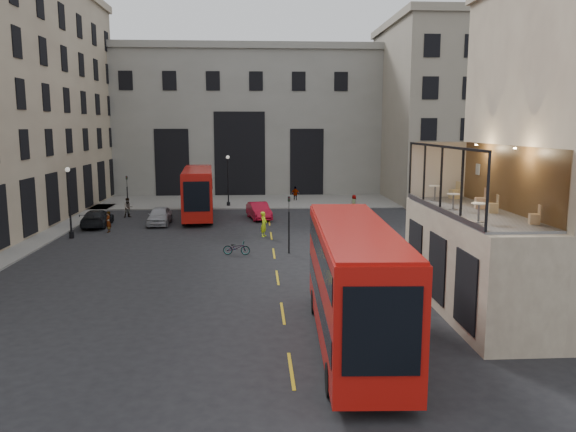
{
  "coord_description": "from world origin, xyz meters",
  "views": [
    {
      "loc": [
        -3.17,
        -24.18,
        8.34
      ],
      "look_at": [
        -1.24,
        8.92,
        3.0
      ],
      "focal_mm": 35.0,
      "sensor_mm": 36.0,
      "label": 1
    }
  ],
  "objects": [
    {
      "name": "host_frontage",
      "position": [
        6.5,
        0.0,
        2.25
      ],
      "size": [
        3.0,
        11.0,
        4.5
      ],
      "primitive_type": "cube",
      "color": "#C3B192",
      "rests_on": "ground"
    },
    {
      "name": "building_right",
      "position": [
        20.0,
        39.97,
        10.39
      ],
      "size": [
        16.6,
        18.6,
        20.0
      ],
      "color": "gray",
      "rests_on": "ground"
    },
    {
      "name": "traffic_light_near",
      "position": [
        -1.0,
        12.0,
        2.42
      ],
      "size": [
        0.16,
        0.2,
        3.8
      ],
      "color": "black",
      "rests_on": "ground"
    },
    {
      "name": "host_building_main",
      "position": [
        9.95,
        0.0,
        7.79
      ],
      "size": [
        7.26,
        11.4,
        15.1
      ],
      "color": "#C3B192",
      "rests_on": "ground"
    },
    {
      "name": "pedestrian_b",
      "position": [
        -9.54,
        33.26,
        0.97
      ],
      "size": [
        1.44,
        1.17,
        1.95
      ],
      "primitive_type": "imported",
      "rotation": [
        0.0,
        0.0,
        0.42
      ],
      "color": "gray",
      "rests_on": "ground"
    },
    {
      "name": "traffic_light_far",
      "position": [
        -15.0,
        28.0,
        2.42
      ],
      "size": [
        0.16,
        0.2,
        3.8
      ],
      "color": "black",
      "rests_on": "ground"
    },
    {
      "name": "car_a",
      "position": [
        -11.36,
        23.62,
        0.76
      ],
      "size": [
        1.86,
        4.48,
        1.52
      ],
      "primitive_type": "imported",
      "rotation": [
        0.0,
        0.0,
        0.01
      ],
      "color": "#A7A9AF",
      "rests_on": "ground"
    },
    {
      "name": "cafe_table_near",
      "position": [
        5.58,
        -2.91,
        5.1
      ],
      "size": [
        0.61,
        0.61,
        0.76
      ],
      "color": "white",
      "rests_on": "cafe_floor"
    },
    {
      "name": "car_c",
      "position": [
        -16.44,
        22.97,
        0.71
      ],
      "size": [
        2.19,
        4.95,
        1.41
      ],
      "primitive_type": "imported",
      "rotation": [
        0.0,
        0.0,
        3.18
      ],
      "color": "black",
      "rests_on": "ground"
    },
    {
      "name": "ground",
      "position": [
        0.0,
        0.0,
        0.0
      ],
      "size": [
        140.0,
        140.0,
        0.0
      ],
      "primitive_type": "plane",
      "color": "black",
      "rests_on": "ground"
    },
    {
      "name": "street_lamp_b",
      "position": [
        -6.0,
        34.0,
        2.39
      ],
      "size": [
        0.36,
        0.36,
        5.33
      ],
      "color": "black",
      "rests_on": "ground"
    },
    {
      "name": "car_b",
      "position": [
        -2.88,
        26.04,
        0.75
      ],
      "size": [
        2.46,
        4.75,
        1.49
      ],
      "primitive_type": "imported",
      "rotation": [
        0.0,
        0.0,
        0.2
      ],
      "color": "#A70A21",
      "rests_on": "ground"
    },
    {
      "name": "cyclist",
      "position": [
        -2.57,
        17.81,
        0.96
      ],
      "size": [
        0.68,
        0.81,
        1.91
      ],
      "primitive_type": "imported",
      "rotation": [
        0.0,
        0.0,
        1.21
      ],
      "color": "#D6FF1A",
      "rests_on": "ground"
    },
    {
      "name": "cafe_table_far",
      "position": [
        5.87,
        3.41,
        5.12
      ],
      "size": [
        0.62,
        0.62,
        0.78
      ],
      "color": "white",
      "rests_on": "cafe_floor"
    },
    {
      "name": "pavement_far",
      "position": [
        -6.0,
        38.0,
        0.06
      ],
      "size": [
        40.0,
        12.0,
        0.12
      ],
      "primitive_type": "cube",
      "color": "slate",
      "rests_on": "ground"
    },
    {
      "name": "bicycle",
      "position": [
        -4.44,
        11.79,
        0.46
      ],
      "size": [
        1.82,
        0.81,
        0.92
      ],
      "primitive_type": "imported",
      "rotation": [
        0.0,
        0.0,
        1.46
      ],
      "color": "gray",
      "rests_on": "ground"
    },
    {
      "name": "street_lamp_a",
      "position": [
        -17.0,
        18.0,
        2.39
      ],
      "size": [
        0.36,
        0.36,
        5.33
      ],
      "color": "black",
      "rests_on": "ground"
    },
    {
      "name": "cafe_table_mid",
      "position": [
        5.72,
        0.37,
        5.08
      ],
      "size": [
        0.58,
        0.58,
        0.73
      ],
      "color": "silver",
      "rests_on": "cafe_floor"
    },
    {
      "name": "gateway",
      "position": [
        -5.0,
        47.99,
        9.39
      ],
      "size": [
        35.0,
        10.6,
        18.0
      ],
      "color": "gray",
      "rests_on": "ground"
    },
    {
      "name": "pedestrian_c",
      "position": [
        1.27,
        37.74,
        0.83
      ],
      "size": [
        0.99,
        0.43,
        1.66
      ],
      "primitive_type": "imported",
      "rotation": [
        0.0,
        0.0,
        3.11
      ],
      "color": "gray",
      "rests_on": "ground"
    },
    {
      "name": "pedestrian_a",
      "position": [
        -14.87,
        27.57,
        0.9
      ],
      "size": [
        1.08,
        0.98,
        1.8
      ],
      "primitive_type": "imported",
      "rotation": [
        0.0,
        0.0,
        0.42
      ],
      "color": "gray",
      "rests_on": "ground"
    },
    {
      "name": "cafe_floor",
      "position": [
        6.5,
        0.0,
        4.55
      ],
      "size": [
        3.0,
        10.0,
        0.1
      ],
      "primitive_type": "cube",
      "color": "slate",
      "rests_on": "host_frontage"
    },
    {
      "name": "pedestrian_e",
      "position": [
        -14.83,
        20.24,
        0.84
      ],
      "size": [
        0.4,
        0.61,
        1.68
      ],
      "primitive_type": "imported",
      "rotation": [
        0.0,
        0.0,
        4.71
      ],
      "color": "gray",
      "rests_on": "ground"
    },
    {
      "name": "cafe_chair_a",
      "position": [
        7.54,
        -3.5,
        4.83
      ],
      "size": [
        0.45,
        0.45,
        0.75
      ],
      "color": "#D8AD7C",
      "rests_on": "cafe_floor"
    },
    {
      "name": "bus_far",
      "position": [
        -8.42,
        27.02,
        2.53
      ],
      "size": [
        3.46,
        11.44,
        4.5
      ],
      "color": "#A2110B",
      "rests_on": "ground"
    },
    {
      "name": "cafe_chair_d",
      "position": [
        7.15,
        4.17,
        4.87
      ],
      "size": [
        0.5,
        0.5,
        0.89
      ],
      "color": "tan",
      "rests_on": "cafe_floor"
    },
    {
      "name": "cafe_chair_b",
      "position": [
        7.14,
        -0.65,
        4.84
      ],
      "size": [
        0.46,
        0.46,
        0.79
      ],
      "color": "tan",
      "rests_on": "cafe_floor"
    },
    {
      "name": "bus_near",
      "position": [
        0.5,
        -3.83,
        2.63
      ],
      "size": [
        3.17,
        11.84,
        4.68
      ],
      "color": "#AF110C",
      "rests_on": "ground"
    },
    {
      "name": "pedestrian_d",
      "position": [
        6.64,
        30.81,
        0.77
      ],
      "size": [
        0.84,
        0.89,
        1.53
      ],
      "primitive_type": "imported",
      "rotation": [
        0.0,
        0.0,
        2.21
      ],
      "color": "gray",
      "rests_on": "ground"
    },
    {
      "name": "cafe_chair_c",
      "position": [
        7.09,
        0.61,
        4.89
      ],
      "size": [
        0.55,
        0.55,
        0.94
      ],
      "color": "tan",
      "rests_on": "cafe_floor"
    }
  ]
}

